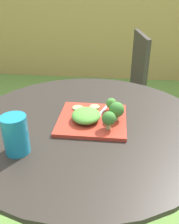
# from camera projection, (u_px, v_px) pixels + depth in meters

# --- Properties ---
(bamboo_fence) EXTENTS (8.00, 0.08, 1.42)m
(bamboo_fence) POSITION_uv_depth(u_px,v_px,m) (110.00, 26.00, 3.25)
(bamboo_fence) COLOR #A8894C
(bamboo_fence) RESTS_ON ground_plane
(patio_table) EXTENTS (0.96, 0.96, 0.74)m
(patio_table) POSITION_uv_depth(u_px,v_px,m) (87.00, 169.00, 1.10)
(patio_table) COLOR #28231E
(patio_table) RESTS_ON ground_plane
(patio_chair) EXTENTS (0.50, 0.50, 0.90)m
(patio_chair) POSITION_uv_depth(u_px,v_px,m) (124.00, 83.00, 1.94)
(patio_chair) COLOR #332D28
(patio_chair) RESTS_ON ground_plane
(salad_plate) EXTENTS (0.27, 0.27, 0.01)m
(salad_plate) POSITION_uv_depth(u_px,v_px,m) (92.00, 120.00, 0.98)
(salad_plate) COLOR #AD3323
(salad_plate) RESTS_ON patio_table
(drinking_glass) EXTENTS (0.08, 0.08, 0.13)m
(drinking_glass) POSITION_uv_depth(u_px,v_px,m) (16.00, 137.00, 0.78)
(drinking_glass) COLOR teal
(drinking_glass) RESTS_ON patio_table
(fork) EXTENTS (0.07, 0.15, 0.00)m
(fork) POSITION_uv_depth(u_px,v_px,m) (100.00, 114.00, 1.00)
(fork) COLOR silver
(fork) RESTS_ON salad_plate
(lettuce_mound) EXTENTS (0.11, 0.13, 0.04)m
(lettuce_mound) POSITION_uv_depth(u_px,v_px,m) (86.00, 115.00, 0.95)
(lettuce_mound) COLOR #519338
(lettuce_mound) RESTS_ON salad_plate
(broccoli_floret_0) EXTENTS (0.06, 0.06, 0.07)m
(broccoli_floret_0) POSITION_uv_depth(u_px,v_px,m) (117.00, 110.00, 0.94)
(broccoli_floret_0) COLOR #99B770
(broccoli_floret_0) RESTS_ON salad_plate
(broccoli_floret_1) EXTENTS (0.04, 0.04, 0.06)m
(broccoli_floret_1) POSITION_uv_depth(u_px,v_px,m) (111.00, 103.00, 1.02)
(broccoli_floret_1) COLOR #99B770
(broccoli_floret_1) RESTS_ON salad_plate
(broccoli_floret_2) EXTENTS (0.05, 0.05, 0.07)m
(broccoli_floret_2) POSITION_uv_depth(u_px,v_px,m) (109.00, 119.00, 0.89)
(broccoli_floret_2) COLOR #99B770
(broccoli_floret_2) RESTS_ON salad_plate
(cucumber_slice_0) EXTENTS (0.04, 0.04, 0.01)m
(cucumber_slice_0) POSITION_uv_depth(u_px,v_px,m) (95.00, 107.00, 1.05)
(cucumber_slice_0) COLOR #8EB766
(cucumber_slice_0) RESTS_ON salad_plate
(cucumber_slice_1) EXTENTS (0.04, 0.04, 0.01)m
(cucumber_slice_1) POSITION_uv_depth(u_px,v_px,m) (78.00, 108.00, 1.05)
(cucumber_slice_1) COLOR #8EB766
(cucumber_slice_1) RESTS_ON salad_plate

